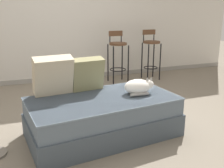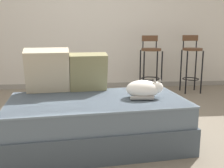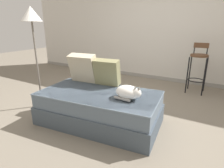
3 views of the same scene
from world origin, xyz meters
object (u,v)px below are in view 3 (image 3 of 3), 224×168
object	(u,v)px
couch	(99,107)
bar_stool_near_window	(198,63)
throw_pillow_middle	(107,72)
floor_lamp	(32,24)
throw_pillow_corner	(83,68)
cat	(129,92)

from	to	relation	value
couch	bar_stool_near_window	xyz separation A→B (m)	(1.01, 2.07, 0.38)
throw_pillow_middle	bar_stool_near_window	xyz separation A→B (m)	(1.09, 1.73, -0.05)
couch	throw_pillow_middle	distance (m)	0.55
throw_pillow_middle	floor_lamp	bearing A→B (deg)	-161.52
couch	floor_lamp	world-z (taller)	floor_lamp
throw_pillow_corner	throw_pillow_middle	size ratio (longest dim) A/B	1.13
throw_pillow_middle	bar_stool_near_window	world-z (taller)	bar_stool_near_window
couch	cat	distance (m)	0.55
cat	bar_stool_near_window	bearing A→B (deg)	74.88
cat	bar_stool_near_window	world-z (taller)	bar_stool_near_window
throw_pillow_middle	floor_lamp	world-z (taller)	floor_lamp
throw_pillow_corner	floor_lamp	bearing A→B (deg)	-154.92
throw_pillow_corner	cat	world-z (taller)	throw_pillow_corner
throw_pillow_middle	floor_lamp	distance (m)	1.36
couch	bar_stool_near_window	world-z (taller)	bar_stool_near_window
bar_stool_near_window	floor_lamp	distance (m)	3.13
throw_pillow_corner	cat	size ratio (longest dim) A/B	1.30
throw_pillow_middle	bar_stool_near_window	distance (m)	2.05
throw_pillow_middle	throw_pillow_corner	bearing A→B (deg)	-173.71
throw_pillow_corner	throw_pillow_middle	world-z (taller)	throw_pillow_corner
throw_pillow_corner	cat	bearing A→B (deg)	-17.31
throw_pillow_corner	cat	xyz separation A→B (m)	(0.94, -0.29, -0.15)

